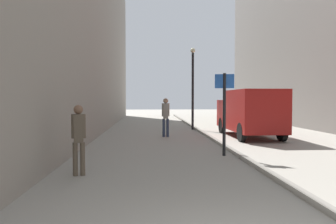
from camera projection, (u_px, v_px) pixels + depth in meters
ground_plane at (175, 138)px, 14.90m from camera, size 80.00×80.00×0.00m
building_facade_left at (57, 4)px, 14.33m from camera, size 3.35×40.00×12.04m
kerb_strip at (209, 136)px, 14.99m from camera, size 0.16×40.00×0.12m
pedestrian_main_foreground at (166, 115)px, 15.24m from camera, size 0.36×0.24×1.83m
pedestrian_mid_block at (79, 135)px, 7.52m from camera, size 0.33×0.22×1.66m
delivery_van at (249, 112)px, 15.19m from camera, size 1.98×5.03×2.20m
street_sign_post at (224, 107)px, 10.14m from camera, size 0.60×0.13×2.60m
lamp_post at (193, 83)px, 18.86m from camera, size 0.28×0.28×4.76m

